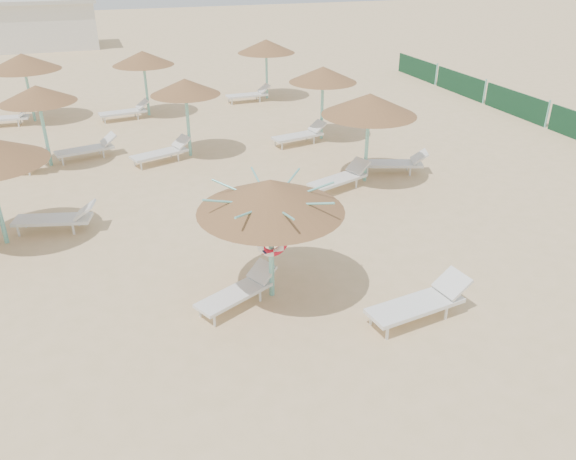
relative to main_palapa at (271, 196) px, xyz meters
name	(u,v)px	position (x,y,z in m)	size (l,w,h in m)	color
ground	(275,301)	(-0.02, -0.25, -2.25)	(120.00, 120.00, 0.00)	#DEB787
main_palapa	(271,196)	(0.00, 0.00, 0.00)	(2.90, 2.90, 2.60)	#75CCC0
lounger_main_a	(239,291)	(-0.73, -0.11, -1.94)	(1.86, 1.28, 0.66)	silver
lounger_main_b	(421,302)	(2.50, -1.74, -1.88)	(2.20, 0.93, 0.78)	silver
palapa_field	(170,82)	(-0.36, 10.40, 0.05)	(14.46, 14.42, 2.72)	#75CCC0
service_hut	(34,24)	(-6.02, 34.75, -0.61)	(8.40, 4.40, 3.25)	silver
windbreak_fence	(516,104)	(13.98, 9.70, -1.75)	(0.08, 19.84, 1.10)	#1B512D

